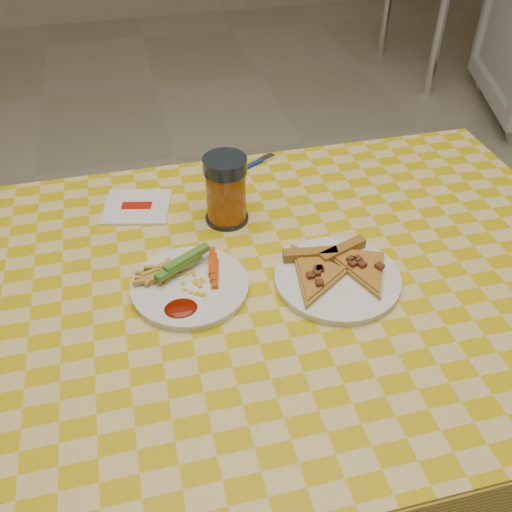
# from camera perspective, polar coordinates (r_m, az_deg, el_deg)

# --- Properties ---
(ground) EXTENTS (8.00, 8.00, 0.00)m
(ground) POSITION_cam_1_polar(r_m,az_deg,el_deg) (1.63, 0.82, -22.49)
(ground) COLOR beige
(ground) RESTS_ON ground
(table) EXTENTS (1.28, 0.88, 0.76)m
(table) POSITION_cam_1_polar(r_m,az_deg,el_deg) (1.07, 1.16, -5.41)
(table) COLOR white
(table) RESTS_ON ground
(plate_left) EXTENTS (0.23, 0.23, 0.01)m
(plate_left) POSITION_cam_1_polar(r_m,az_deg,el_deg) (1.01, -6.61, -3.12)
(plate_left) COLOR white
(plate_left) RESTS_ON table
(plate_right) EXTENTS (0.28, 0.28, 0.01)m
(plate_right) POSITION_cam_1_polar(r_m,az_deg,el_deg) (1.02, 8.10, -2.33)
(plate_right) COLOR white
(plate_right) RESTS_ON table
(fries_veggies) EXTENTS (0.17, 0.16, 0.04)m
(fries_veggies) POSITION_cam_1_polar(r_m,az_deg,el_deg) (1.01, -7.28, -1.94)
(fries_veggies) COLOR gold
(fries_veggies) RESTS_ON plate_left
(pizza_slices) EXTENTS (0.25, 0.22, 0.02)m
(pizza_slices) POSITION_cam_1_polar(r_m,az_deg,el_deg) (1.03, 8.02, -1.18)
(pizza_slices) COLOR gold
(pizza_slices) RESTS_ON plate_right
(drink_glass) EXTENTS (0.09, 0.09, 0.14)m
(drink_glass) POSITION_cam_1_polar(r_m,az_deg,el_deg) (1.13, -3.02, 6.56)
(drink_glass) COLOR black
(drink_glass) RESTS_ON table
(napkin) EXTENTS (0.16, 0.15, 0.01)m
(napkin) POSITION_cam_1_polar(r_m,az_deg,el_deg) (1.22, -11.82, 4.84)
(napkin) COLOR white
(napkin) RESTS_ON table
(fork) EXTENTS (0.12, 0.08, 0.01)m
(fork) POSITION_cam_1_polar(r_m,az_deg,el_deg) (1.34, -0.25, 9.20)
(fork) COLOR navy
(fork) RESTS_ON table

